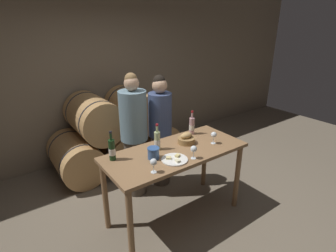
{
  "coord_description": "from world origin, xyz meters",
  "views": [
    {
      "loc": [
        -1.62,
        -2.12,
        2.28
      ],
      "look_at": [
        0.0,
        0.15,
        1.17
      ],
      "focal_mm": 28.0,
      "sensor_mm": 36.0,
      "label": 1
    }
  ],
  "objects_px": {
    "person_left": "(134,136)",
    "wine_bottle_rose": "(192,126)",
    "cheese_plate": "(175,159)",
    "wine_bottle_red": "(112,150)",
    "wine_glass_far_left": "(153,163)",
    "person_right": "(160,131)",
    "bread_basket": "(186,139)",
    "wine_bottle_white": "(157,140)",
    "blue_crock": "(153,153)",
    "tasting_table": "(175,160)",
    "wine_glass_center": "(214,135)",
    "wine_glass_left": "(194,149)"
  },
  "relations": [
    {
      "from": "wine_bottle_red",
      "to": "wine_bottle_white",
      "type": "bearing_deg",
      "value": -7.72
    },
    {
      "from": "wine_bottle_red",
      "to": "cheese_plate",
      "type": "bearing_deg",
      "value": -36.49
    },
    {
      "from": "wine_bottle_red",
      "to": "wine_glass_center",
      "type": "relative_size",
      "value": 2.2
    },
    {
      "from": "tasting_table",
      "to": "wine_glass_far_left",
      "type": "relative_size",
      "value": 11.15
    },
    {
      "from": "wine_bottle_rose",
      "to": "blue_crock",
      "type": "height_order",
      "value": "wine_bottle_rose"
    },
    {
      "from": "wine_glass_center",
      "to": "wine_bottle_rose",
      "type": "bearing_deg",
      "value": 93.25
    },
    {
      "from": "person_left",
      "to": "cheese_plate",
      "type": "xyz_separation_m",
      "value": [
        -0.01,
        -0.91,
        0.07
      ]
    },
    {
      "from": "wine_glass_center",
      "to": "person_right",
      "type": "bearing_deg",
      "value": 102.94
    },
    {
      "from": "tasting_table",
      "to": "bread_basket",
      "type": "bearing_deg",
      "value": 19.63
    },
    {
      "from": "wine_bottle_red",
      "to": "bread_basket",
      "type": "relative_size",
      "value": 1.56
    },
    {
      "from": "blue_crock",
      "to": "cheese_plate",
      "type": "bearing_deg",
      "value": -45.02
    },
    {
      "from": "blue_crock",
      "to": "person_right",
      "type": "bearing_deg",
      "value": 51.67
    },
    {
      "from": "wine_glass_center",
      "to": "cheese_plate",
      "type": "bearing_deg",
      "value": -174.75
    },
    {
      "from": "tasting_table",
      "to": "wine_glass_far_left",
      "type": "height_order",
      "value": "wine_glass_far_left"
    },
    {
      "from": "person_left",
      "to": "wine_bottle_red",
      "type": "relative_size",
      "value": 5.24
    },
    {
      "from": "person_left",
      "to": "wine_bottle_rose",
      "type": "xyz_separation_m",
      "value": [
        0.59,
        -0.47,
        0.17
      ]
    },
    {
      "from": "tasting_table",
      "to": "person_left",
      "type": "height_order",
      "value": "person_left"
    },
    {
      "from": "wine_bottle_white",
      "to": "wine_glass_left",
      "type": "distance_m",
      "value": 0.45
    },
    {
      "from": "wine_glass_center",
      "to": "wine_bottle_red",
      "type": "bearing_deg",
      "value": 163.93
    },
    {
      "from": "person_right",
      "to": "cheese_plate",
      "type": "relative_size",
      "value": 5.81
    },
    {
      "from": "wine_bottle_red",
      "to": "wine_glass_far_left",
      "type": "bearing_deg",
      "value": -65.11
    },
    {
      "from": "cheese_plate",
      "to": "wine_glass_center",
      "type": "height_order",
      "value": "wine_glass_center"
    },
    {
      "from": "person_right",
      "to": "wine_glass_center",
      "type": "bearing_deg",
      "value": -77.06
    },
    {
      "from": "wine_bottle_red",
      "to": "wine_glass_center",
      "type": "distance_m",
      "value": 1.2
    },
    {
      "from": "person_right",
      "to": "wine_glass_far_left",
      "type": "bearing_deg",
      "value": -126.97
    },
    {
      "from": "wine_bottle_rose",
      "to": "cheese_plate",
      "type": "height_order",
      "value": "wine_bottle_rose"
    },
    {
      "from": "blue_crock",
      "to": "wine_glass_far_left",
      "type": "xyz_separation_m",
      "value": [
        -0.15,
        -0.24,
        0.04
      ]
    },
    {
      "from": "wine_glass_left",
      "to": "person_left",
      "type": "bearing_deg",
      "value": 99.97
    },
    {
      "from": "wine_bottle_red",
      "to": "wine_bottle_rose",
      "type": "bearing_deg",
      "value": 2.22
    },
    {
      "from": "person_right",
      "to": "wine_bottle_red",
      "type": "height_order",
      "value": "person_right"
    },
    {
      "from": "person_left",
      "to": "wine_bottle_rose",
      "type": "bearing_deg",
      "value": -38.72
    },
    {
      "from": "wine_bottle_white",
      "to": "wine_glass_far_left",
      "type": "bearing_deg",
      "value": -127.56
    },
    {
      "from": "tasting_table",
      "to": "person_right",
      "type": "height_order",
      "value": "person_right"
    },
    {
      "from": "bread_basket",
      "to": "wine_glass_far_left",
      "type": "height_order",
      "value": "wine_glass_far_left"
    },
    {
      "from": "wine_bottle_white",
      "to": "cheese_plate",
      "type": "height_order",
      "value": "wine_bottle_white"
    },
    {
      "from": "tasting_table",
      "to": "wine_bottle_red",
      "type": "bearing_deg",
      "value": 162.53
    },
    {
      "from": "person_right",
      "to": "cheese_plate",
      "type": "bearing_deg",
      "value": -115.34
    },
    {
      "from": "person_right",
      "to": "blue_crock",
      "type": "xyz_separation_m",
      "value": [
        -0.59,
        -0.75,
        0.15
      ]
    },
    {
      "from": "person_right",
      "to": "bread_basket",
      "type": "distance_m",
      "value": 0.67
    },
    {
      "from": "person_left",
      "to": "blue_crock",
      "type": "height_order",
      "value": "person_left"
    },
    {
      "from": "wine_bottle_white",
      "to": "wine_glass_far_left",
      "type": "height_order",
      "value": "wine_bottle_white"
    },
    {
      "from": "person_left",
      "to": "wine_bottle_white",
      "type": "height_order",
      "value": "person_left"
    },
    {
      "from": "wine_bottle_red",
      "to": "wine_glass_far_left",
      "type": "xyz_separation_m",
      "value": [
        0.22,
        -0.46,
        -0.01
      ]
    },
    {
      "from": "person_right",
      "to": "bread_basket",
      "type": "bearing_deg",
      "value": -95.26
    },
    {
      "from": "wine_glass_left",
      "to": "person_right",
      "type": "bearing_deg",
      "value": 76.26
    },
    {
      "from": "cheese_plate",
      "to": "wine_glass_center",
      "type": "bearing_deg",
      "value": 5.25
    },
    {
      "from": "wine_bottle_white",
      "to": "cheese_plate",
      "type": "xyz_separation_m",
      "value": [
        0.01,
        -0.32,
        -0.1
      ]
    },
    {
      "from": "blue_crock",
      "to": "bread_basket",
      "type": "bearing_deg",
      "value": 10.33
    },
    {
      "from": "blue_crock",
      "to": "wine_glass_left",
      "type": "relative_size",
      "value": 0.88
    },
    {
      "from": "wine_bottle_white",
      "to": "blue_crock",
      "type": "distance_m",
      "value": 0.22
    }
  ]
}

